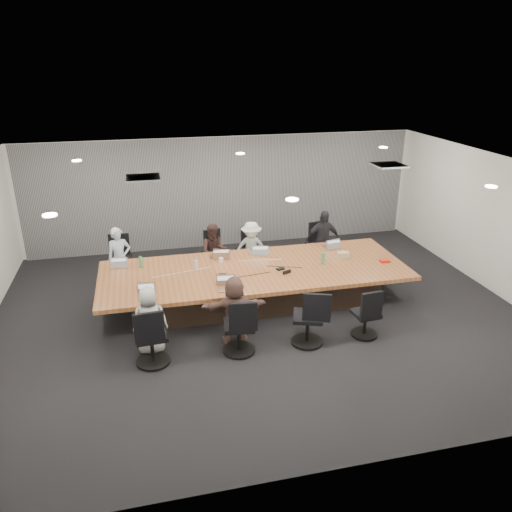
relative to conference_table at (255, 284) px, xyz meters
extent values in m
cube|color=black|center=(0.00, -0.50, -0.40)|extent=(10.00, 8.00, 0.00)
cube|color=white|center=(0.00, -0.50, 2.40)|extent=(10.00, 8.00, 0.00)
cube|color=silver|center=(0.00, 3.50, 1.00)|extent=(10.00, 0.00, 2.80)
cube|color=silver|center=(0.00, -4.50, 1.00)|extent=(10.00, 0.00, 2.80)
cube|color=silver|center=(5.00, -0.50, 1.00)|extent=(0.00, 8.00, 2.80)
cube|color=gray|center=(0.00, 3.42, 1.00)|extent=(9.80, 0.04, 2.80)
cube|color=#38281D|center=(0.00, 0.00, -0.07)|extent=(4.80, 1.40, 0.66)
cube|color=#A26033|center=(0.00, 0.00, 0.30)|extent=(6.00, 2.20, 0.08)
imported|color=#AFC2CE|center=(-2.61, 1.35, 0.27)|extent=(0.54, 0.41, 1.34)
cube|color=#B2B2B7|center=(-2.61, 0.80, 0.35)|extent=(0.35, 0.26, 0.02)
imported|color=#362421|center=(-0.59, 1.35, 0.23)|extent=(0.69, 0.58, 1.27)
cube|color=#8C6647|center=(-0.59, 0.80, 0.35)|extent=(0.40, 0.31, 0.02)
imported|color=#B1BEB0|center=(0.24, 1.35, 0.23)|extent=(0.85, 0.54, 1.26)
cube|color=#B2B2B7|center=(0.24, 0.80, 0.35)|extent=(0.39, 0.31, 0.02)
imported|color=black|center=(1.92, 1.35, 0.30)|extent=(0.84, 0.39, 1.40)
cube|color=#B2B2B7|center=(1.92, 0.80, 0.35)|extent=(0.37, 0.28, 0.02)
imported|color=#B2B2B2|center=(-2.09, -1.35, 0.19)|extent=(0.58, 0.38, 1.19)
cube|color=#8C6647|center=(-2.09, -0.80, 0.35)|extent=(0.33, 0.24, 0.02)
imported|color=brown|center=(-0.67, -1.35, 0.21)|extent=(1.16, 0.45, 1.22)
cube|color=#8C6647|center=(-0.67, -0.80, 0.35)|extent=(0.38, 0.28, 0.02)
cylinder|color=#3E9A63|center=(-2.18, 0.57, 0.46)|extent=(0.09, 0.09, 0.24)
cylinder|color=#3E9A63|center=(1.38, -0.08, 0.46)|extent=(0.08, 0.08, 0.24)
cylinder|color=silver|center=(-1.13, 0.20, 0.44)|extent=(0.07, 0.07, 0.21)
cylinder|color=white|center=(-0.59, 0.46, 0.39)|extent=(0.11, 0.11, 0.11)
cylinder|color=white|center=(1.94, 0.24, 0.39)|extent=(0.11, 0.11, 0.10)
cylinder|color=brown|center=(-2.23, -0.35, 0.39)|extent=(0.09, 0.09, 0.11)
cube|color=black|center=(-0.68, -0.18, 0.35)|extent=(0.17, 0.13, 0.03)
cube|color=black|center=(0.48, -0.15, 0.35)|extent=(0.18, 0.15, 0.03)
cube|color=black|center=(0.55, -0.36, 0.37)|extent=(0.17, 0.11, 0.06)
cube|color=tan|center=(1.90, 0.13, 0.40)|extent=(0.25, 0.16, 0.13)
cube|color=red|center=(2.65, -0.27, 0.36)|extent=(0.20, 0.14, 0.04)
camera|label=1|loc=(-2.05, -8.77, 4.25)|focal=35.00mm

